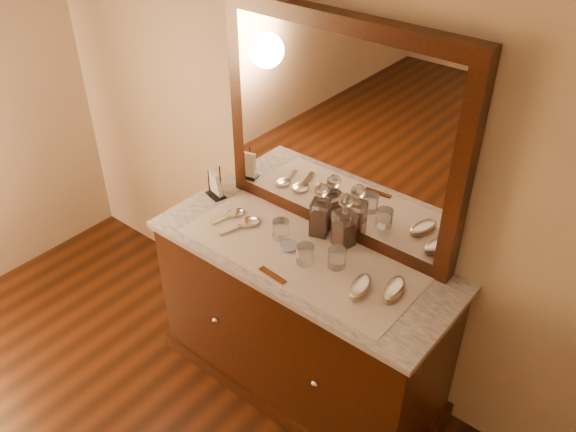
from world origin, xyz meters
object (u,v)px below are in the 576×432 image
at_px(comb, 273,275).
at_px(decanter_right, 344,226).
at_px(hand_mirror_inner, 246,223).
at_px(hand_mirror_outer, 233,214).
at_px(mirror_frame, 339,132).
at_px(brush_near, 360,287).
at_px(pin_dish, 289,246).
at_px(napkin_rack, 215,185).
at_px(decanter_left, 320,215).
at_px(brush_far, 394,290).
at_px(dresser_cabinet, 301,322).

bearing_deg(comb, decanter_right, 78.98).
bearing_deg(hand_mirror_inner, hand_mirror_outer, 170.11).
relative_size(mirror_frame, brush_near, 6.81).
distance_m(brush_near, hand_mirror_inner, 0.68).
bearing_deg(hand_mirror_outer, pin_dish, -3.65).
relative_size(napkin_rack, brush_near, 0.93).
height_order(decanter_left, brush_far, decanter_left).
distance_m(decanter_right, hand_mirror_inner, 0.48).
xyz_separation_m(mirror_frame, hand_mirror_outer, (-0.43, -0.24, -0.49)).
distance_m(brush_near, brush_far, 0.14).
xyz_separation_m(decanter_right, brush_near, (0.24, -0.22, -0.08)).
relative_size(pin_dish, decanter_left, 0.32).
bearing_deg(hand_mirror_inner, pin_dish, -1.25).
distance_m(comb, napkin_rack, 0.70).
height_order(dresser_cabinet, mirror_frame, mirror_frame).
xyz_separation_m(pin_dish, hand_mirror_inner, (-0.27, 0.01, 0.00)).
xyz_separation_m(comb, brush_near, (0.34, 0.15, 0.02)).
relative_size(comb, decanter_left, 0.53).
xyz_separation_m(brush_near, hand_mirror_outer, (-0.78, 0.07, -0.01)).
distance_m(pin_dish, comb, 0.21).
distance_m(dresser_cabinet, brush_far, 0.66).
bearing_deg(napkin_rack, brush_near, -8.44).
xyz_separation_m(mirror_frame, brush_far, (0.46, -0.23, -0.47)).
height_order(pin_dish, decanter_left, decanter_left).
bearing_deg(brush_near, napkin_rack, 171.56).
xyz_separation_m(comb, decanter_left, (-0.03, 0.37, 0.10)).
xyz_separation_m(comb, decanter_right, (0.10, 0.37, 0.10)).
bearing_deg(comb, hand_mirror_outer, 158.26).
bearing_deg(decanter_right, hand_mirror_inner, -159.30).
bearing_deg(hand_mirror_outer, decanter_left, 19.88).
distance_m(decanter_left, hand_mirror_outer, 0.45).
bearing_deg(brush_far, mirror_frame, 153.64).
bearing_deg(mirror_frame, decanter_left, -102.54).
distance_m(brush_far, hand_mirror_outer, 0.90).
distance_m(mirror_frame, decanter_right, 0.42).
distance_m(dresser_cabinet, hand_mirror_inner, 0.56).
bearing_deg(comb, napkin_rack, 159.76).
relative_size(decanter_left, hand_mirror_inner, 1.18).
height_order(brush_far, hand_mirror_inner, brush_far).
height_order(mirror_frame, hand_mirror_outer, mirror_frame).
distance_m(comb, hand_mirror_outer, 0.49).
bearing_deg(brush_far, napkin_rack, 176.44).
bearing_deg(napkin_rack, dresser_cabinet, -7.57).
distance_m(comb, brush_far, 0.51).
distance_m(decanter_right, brush_near, 0.33).
height_order(mirror_frame, brush_near, mirror_frame).
bearing_deg(dresser_cabinet, hand_mirror_inner, -178.17).
height_order(brush_near, hand_mirror_inner, brush_near).
xyz_separation_m(comb, hand_mirror_inner, (-0.34, 0.20, 0.01)).
relative_size(comb, napkin_rack, 0.88).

